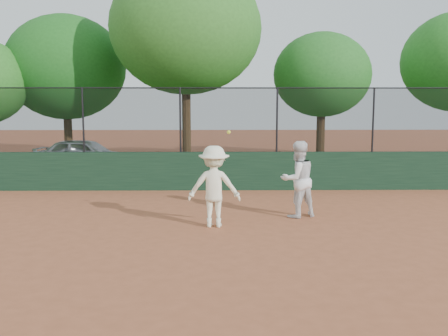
{
  "coord_description": "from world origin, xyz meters",
  "views": [
    {
      "loc": [
        0.64,
        -9.5,
        2.75
      ],
      "look_at": [
        0.8,
        2.2,
        1.2
      ],
      "focal_mm": 40.0,
      "sensor_mm": 36.0,
      "label": 1
    }
  ],
  "objects_px": {
    "player_main": "(214,186)",
    "tree_3": "(322,75)",
    "tree_1": "(66,68)",
    "tree_2": "(186,29)",
    "player_second": "(298,179)",
    "parked_car": "(85,155)"
  },
  "relations": [
    {
      "from": "tree_2",
      "to": "tree_3",
      "type": "relative_size",
      "value": 1.45
    },
    {
      "from": "player_main",
      "to": "tree_2",
      "type": "height_order",
      "value": "tree_2"
    },
    {
      "from": "parked_car",
      "to": "tree_1",
      "type": "relative_size",
      "value": 0.6
    },
    {
      "from": "tree_2",
      "to": "tree_1",
      "type": "bearing_deg",
      "value": 158.04
    },
    {
      "from": "player_main",
      "to": "tree_2",
      "type": "xyz_separation_m",
      "value": [
        -1.17,
        9.42,
        4.73
      ]
    },
    {
      "from": "parked_car",
      "to": "tree_1",
      "type": "bearing_deg",
      "value": 34.11
    },
    {
      "from": "player_second",
      "to": "tree_1",
      "type": "height_order",
      "value": "tree_1"
    },
    {
      "from": "parked_car",
      "to": "tree_1",
      "type": "xyz_separation_m",
      "value": [
        -1.47,
        2.85,
        3.59
      ]
    },
    {
      "from": "player_main",
      "to": "tree_3",
      "type": "relative_size",
      "value": 0.38
    },
    {
      "from": "tree_1",
      "to": "tree_3",
      "type": "bearing_deg",
      "value": -5.94
    },
    {
      "from": "tree_1",
      "to": "tree_2",
      "type": "xyz_separation_m",
      "value": [
        5.45,
        -2.2,
        1.37
      ]
    },
    {
      "from": "tree_2",
      "to": "tree_3",
      "type": "height_order",
      "value": "tree_2"
    },
    {
      "from": "player_second",
      "to": "player_main",
      "type": "height_order",
      "value": "player_main"
    },
    {
      "from": "player_main",
      "to": "tree_2",
      "type": "distance_m",
      "value": 10.61
    },
    {
      "from": "tree_1",
      "to": "tree_2",
      "type": "bearing_deg",
      "value": -21.96
    },
    {
      "from": "parked_car",
      "to": "player_second",
      "type": "xyz_separation_m",
      "value": [
        7.14,
        -7.87,
        0.25
      ]
    },
    {
      "from": "parked_car",
      "to": "player_second",
      "type": "distance_m",
      "value": 10.63
    },
    {
      "from": "tree_2",
      "to": "tree_3",
      "type": "distance_m",
      "value": 6.03
    },
    {
      "from": "tree_3",
      "to": "tree_1",
      "type": "bearing_deg",
      "value": 174.06
    },
    {
      "from": "player_second",
      "to": "tree_3",
      "type": "relative_size",
      "value": 0.32
    },
    {
      "from": "player_second",
      "to": "player_main",
      "type": "distance_m",
      "value": 2.19
    },
    {
      "from": "tree_2",
      "to": "tree_3",
      "type": "xyz_separation_m",
      "value": [
        5.68,
        1.04,
        -1.75
      ]
    }
  ]
}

